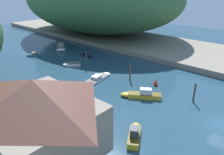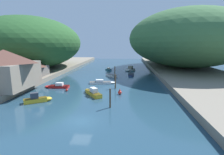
{
  "view_description": "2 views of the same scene",
  "coord_description": "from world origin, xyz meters",
  "px_view_note": "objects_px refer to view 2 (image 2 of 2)",
  "views": [
    {
      "loc": [
        -25.96,
        -4.93,
        16.15
      ],
      "look_at": [
        -0.68,
        18.02,
        1.55
      ],
      "focal_mm": 35.0,
      "sensor_mm": 36.0,
      "label": 1
    },
    {
      "loc": [
        5.76,
        -20.39,
        9.77
      ],
      "look_at": [
        2.3,
        20.21,
        1.85
      ],
      "focal_mm": 28.0,
      "sensor_mm": 36.0,
      "label": 2
    }
  ],
  "objects_px": {
    "waterfront_building": "(5,68)",
    "boat_navy_launch": "(131,74)",
    "boathouse_shed": "(29,69)",
    "channel_buoy_near": "(67,90)",
    "boat_mid_channel": "(111,75)",
    "boat_yellow_tender": "(57,86)",
    "boat_cabin_cruiser": "(38,99)",
    "boat_open_rowboat": "(103,82)",
    "person_on_quay": "(28,77)",
    "channel_buoy_far": "(120,92)",
    "boat_near_quay": "(108,69)",
    "boat_red_skiff": "(92,92)",
    "boat_white_cruiser": "(130,69)"
  },
  "relations": [
    {
      "from": "waterfront_building",
      "to": "boat_navy_launch",
      "type": "bearing_deg",
      "value": 41.69
    },
    {
      "from": "boat_yellow_tender",
      "to": "boat_near_quay",
      "type": "bearing_deg",
      "value": -19.74
    },
    {
      "from": "channel_buoy_near",
      "to": "boathouse_shed",
      "type": "bearing_deg",
      "value": 146.42
    },
    {
      "from": "person_on_quay",
      "to": "boat_navy_launch",
      "type": "bearing_deg",
      "value": -76.36
    },
    {
      "from": "boat_near_quay",
      "to": "boat_navy_launch",
      "type": "xyz_separation_m",
      "value": [
        8.44,
        -9.67,
        -0.09
      ]
    },
    {
      "from": "boat_near_quay",
      "to": "channel_buoy_near",
      "type": "relative_size",
      "value": 3.93
    },
    {
      "from": "boat_near_quay",
      "to": "person_on_quay",
      "type": "height_order",
      "value": "person_on_quay"
    },
    {
      "from": "boat_mid_channel",
      "to": "boathouse_shed",
      "type": "bearing_deg",
      "value": 153.97
    },
    {
      "from": "waterfront_building",
      "to": "boat_cabin_cruiser",
      "type": "xyz_separation_m",
      "value": [
        8.79,
        -4.78,
        -4.55
      ]
    },
    {
      "from": "boat_mid_channel",
      "to": "person_on_quay",
      "type": "bearing_deg",
      "value": 166.86
    },
    {
      "from": "boat_cabin_cruiser",
      "to": "channel_buoy_near",
      "type": "height_order",
      "value": "boat_cabin_cruiser"
    },
    {
      "from": "boat_yellow_tender",
      "to": "boat_navy_launch",
      "type": "bearing_deg",
      "value": -46.55
    },
    {
      "from": "channel_buoy_far",
      "to": "waterfront_building",
      "type": "bearing_deg",
      "value": -177.65
    },
    {
      "from": "boat_navy_launch",
      "to": "person_on_quay",
      "type": "xyz_separation_m",
      "value": [
        -24.41,
        -16.35,
        1.93
      ]
    },
    {
      "from": "boat_navy_launch",
      "to": "channel_buoy_far",
      "type": "bearing_deg",
      "value": -91.83
    },
    {
      "from": "waterfront_building",
      "to": "boat_white_cruiser",
      "type": "xyz_separation_m",
      "value": [
        24.84,
        31.73,
        -4.55
      ]
    },
    {
      "from": "waterfront_building",
      "to": "channel_buoy_near",
      "type": "xyz_separation_m",
      "value": [
        11.31,
        2.21,
        -4.76
      ]
    },
    {
      "from": "boathouse_shed",
      "to": "person_on_quay",
      "type": "relative_size",
      "value": 6.2
    },
    {
      "from": "channel_buoy_far",
      "to": "boat_white_cruiser",
      "type": "bearing_deg",
      "value": 85.58
    },
    {
      "from": "boat_white_cruiser",
      "to": "boat_navy_launch",
      "type": "xyz_separation_m",
      "value": [
        0.37,
        -9.28,
        -0.28
      ]
    },
    {
      "from": "boat_cabin_cruiser",
      "to": "boat_white_cruiser",
      "type": "bearing_deg",
      "value": 124.78
    },
    {
      "from": "boat_mid_channel",
      "to": "channel_buoy_near",
      "type": "xyz_separation_m",
      "value": [
        -7.61,
        -17.55,
        -0.01
      ]
    },
    {
      "from": "boat_near_quay",
      "to": "channel_buoy_near",
      "type": "xyz_separation_m",
      "value": [
        -5.46,
        -29.92,
        -0.02
      ]
    },
    {
      "from": "channel_buoy_near",
      "to": "boat_near_quay",
      "type": "bearing_deg",
      "value": 79.66
    },
    {
      "from": "boat_cabin_cruiser",
      "to": "boat_yellow_tender",
      "type": "distance_m",
      "value": 9.93
    },
    {
      "from": "boat_near_quay",
      "to": "waterfront_building",
      "type": "bearing_deg",
      "value": -158.38
    },
    {
      "from": "boat_white_cruiser",
      "to": "channel_buoy_far",
      "type": "relative_size",
      "value": 4.04
    },
    {
      "from": "channel_buoy_far",
      "to": "boat_navy_launch",
      "type": "bearing_deg",
      "value": 82.71
    },
    {
      "from": "boat_mid_channel",
      "to": "boat_white_cruiser",
      "type": "relative_size",
      "value": 0.87
    },
    {
      "from": "channel_buoy_far",
      "to": "person_on_quay",
      "type": "height_order",
      "value": "person_on_quay"
    },
    {
      "from": "boat_navy_launch",
      "to": "channel_buoy_near",
      "type": "height_order",
      "value": "channel_buoy_near"
    },
    {
      "from": "boat_near_quay",
      "to": "person_on_quay",
      "type": "xyz_separation_m",
      "value": [
        -15.97,
        -26.03,
        1.85
      ]
    },
    {
      "from": "boat_cabin_cruiser",
      "to": "channel_buoy_far",
      "type": "bearing_deg",
      "value": 81.16
    },
    {
      "from": "boathouse_shed",
      "to": "waterfront_building",
      "type": "bearing_deg",
      "value": -82.45
    },
    {
      "from": "boathouse_shed",
      "to": "channel_buoy_near",
      "type": "xyz_separation_m",
      "value": [
        12.72,
        -8.45,
        -3.04
      ]
    },
    {
      "from": "boat_red_skiff",
      "to": "boat_cabin_cruiser",
      "type": "xyz_separation_m",
      "value": [
        -8.32,
        -5.08,
        0.04
      ]
    },
    {
      "from": "boat_red_skiff",
      "to": "boat_white_cruiser",
      "type": "xyz_separation_m",
      "value": [
        7.73,
        31.43,
        0.04
      ]
    },
    {
      "from": "boat_red_skiff",
      "to": "channel_buoy_far",
      "type": "xyz_separation_m",
      "value": [
        5.35,
        0.62,
        -0.04
      ]
    },
    {
      "from": "boat_red_skiff",
      "to": "channel_buoy_near",
      "type": "bearing_deg",
      "value": 127.53
    },
    {
      "from": "boat_cabin_cruiser",
      "to": "boat_navy_launch",
      "type": "xyz_separation_m",
      "value": [
        16.42,
        27.23,
        -0.28
      ]
    },
    {
      "from": "boat_open_rowboat",
      "to": "boat_yellow_tender",
      "type": "xyz_separation_m",
      "value": [
        -9.78,
        -5.01,
        0.04
      ]
    },
    {
      "from": "boat_mid_channel",
      "to": "boat_yellow_tender",
      "type": "bearing_deg",
      "value": -176.78
    },
    {
      "from": "boathouse_shed",
      "to": "boat_red_skiff",
      "type": "bearing_deg",
      "value": -29.2
    },
    {
      "from": "boat_near_quay",
      "to": "boat_open_rowboat",
      "type": "distance_m",
      "value": 22.02
    },
    {
      "from": "boathouse_shed",
      "to": "channel_buoy_far",
      "type": "relative_size",
      "value": 9.27
    },
    {
      "from": "boat_white_cruiser",
      "to": "person_on_quay",
      "type": "height_order",
      "value": "person_on_quay"
    },
    {
      "from": "boathouse_shed",
      "to": "boat_near_quay",
      "type": "xyz_separation_m",
      "value": [
        18.18,
        21.47,
        -3.02
      ]
    },
    {
      "from": "boat_open_rowboat",
      "to": "person_on_quay",
      "type": "bearing_deg",
      "value": -86.91
    },
    {
      "from": "boat_yellow_tender",
      "to": "person_on_quay",
      "type": "relative_size",
      "value": 3.28
    },
    {
      "from": "boat_near_quay",
      "to": "boat_cabin_cruiser",
      "type": "xyz_separation_m",
      "value": [
        -7.99,
        -36.91,
        0.19
      ]
    }
  ]
}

